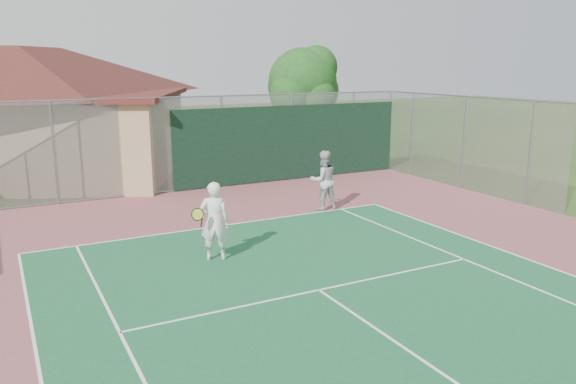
% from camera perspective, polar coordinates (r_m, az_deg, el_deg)
% --- Properties ---
extents(back_fence, '(20.08, 0.11, 3.53)m').
position_cam_1_polar(back_fence, '(21.74, -6.39, 4.86)').
color(back_fence, gray).
rests_on(back_fence, ground).
extents(side_fence_right, '(0.08, 9.00, 3.50)m').
position_cam_1_polar(side_fence_right, '(22.33, 17.41, 4.77)').
color(side_fence_right, gray).
rests_on(side_fence_right, ground).
extents(clubhouse, '(17.52, 15.06, 6.38)m').
position_cam_1_polar(clubhouse, '(26.53, -26.80, 8.43)').
color(clubhouse, tan).
rests_on(clubhouse, ground).
extents(tree, '(3.99, 3.78, 5.57)m').
position_cam_1_polar(tree, '(27.98, 1.66, 10.80)').
color(tree, '#3A2615').
rests_on(tree, ground).
extents(player_white_front, '(1.10, 0.75, 1.93)m').
position_cam_1_polar(player_white_front, '(13.61, -7.49, -3.01)').
color(player_white_front, white).
rests_on(player_white_front, ground).
extents(player_grey_back, '(1.01, 0.82, 1.93)m').
position_cam_1_polar(player_grey_back, '(18.23, 3.61, 1.14)').
color(player_grey_back, '#B2B4B8').
rests_on(player_grey_back, ground).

